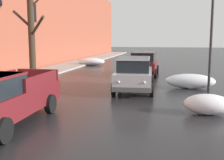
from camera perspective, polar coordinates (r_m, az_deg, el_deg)
name	(u,v)px	position (r m, az deg, el deg)	size (l,w,h in m)	color
left_sidewalk_slab	(19,79)	(20.55, -18.50, 0.26)	(3.06, 80.00, 0.12)	#A8A399
snow_bank_along_left_kerb	(207,105)	(11.04, 18.84, -4.77)	(1.74, 0.99, 0.77)	white
snow_bank_mid_block_left	(19,86)	(16.42, -18.37, -1.09)	(2.53, 1.01, 0.47)	white
snow_bank_near_corner_right	(190,81)	(16.55, 15.66, -0.26)	(2.79, 1.04, 0.84)	white
snow_bank_along_right_kerb	(91,62)	(30.25, -4.31, 3.77)	(2.96, 1.27, 0.80)	white
bare_tree_mid_block	(32,33)	(19.51, -16.04, 9.21)	(2.93, 2.75, 6.48)	#382B1E
pickup_truck_maroon_approaching_near_lane	(1,99)	(9.74, -21.68, -3.58)	(2.22, 5.46, 1.76)	maroon
suv_silver_parked_kerbside_close	(134,73)	(15.06, 4.57, 1.43)	(2.27, 4.48, 1.82)	#B7B7BC
suv_maroon_parked_kerbside_mid	(144,63)	(21.87, 6.56, 3.55)	(2.15, 4.67, 1.82)	maroon
street_lamp_post	(212,22)	(15.74, 19.73, 11.15)	(0.44, 0.24, 6.67)	#28282D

